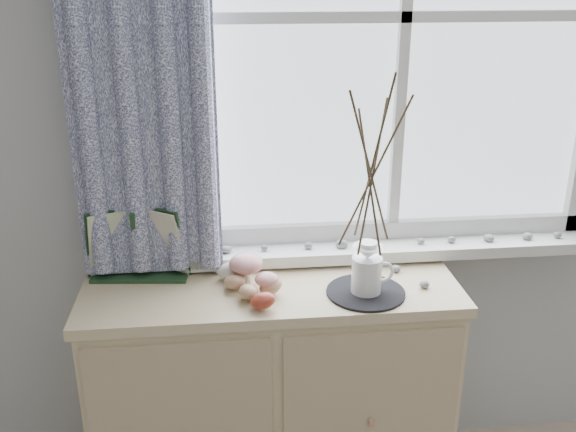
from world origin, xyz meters
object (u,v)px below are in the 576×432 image
object	(u,v)px
botanical_book	(136,246)
toadstool_cluster	(251,268)
twig_pitcher	(372,169)
sideboard	(272,394)

from	to	relation	value
botanical_book	toadstool_cluster	size ratio (longest dim) A/B	2.21
botanical_book	toadstool_cluster	distance (m)	0.37
botanical_book	twig_pitcher	xyz separation A→B (m)	(0.71, -0.16, 0.28)
sideboard	toadstool_cluster	size ratio (longest dim) A/B	7.40
twig_pitcher	toadstool_cluster	bearing A→B (deg)	158.57
twig_pitcher	botanical_book	bearing A→B (deg)	159.59
sideboard	botanical_book	xyz separation A→B (m)	(-0.42, 0.07, 0.55)
sideboard	toadstool_cluster	bearing A→B (deg)	-173.39
botanical_book	sideboard	bearing A→B (deg)	-3.31
sideboard	twig_pitcher	xyz separation A→B (m)	(0.29, -0.09, 0.83)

